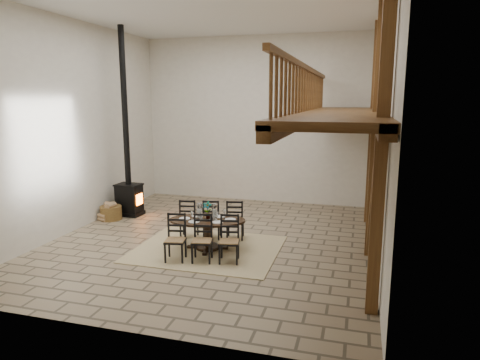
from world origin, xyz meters
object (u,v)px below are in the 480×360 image
(wood_stove, at_px, (128,175))
(log_stack, at_px, (107,216))
(log_basket, at_px, (111,212))
(dining_table, at_px, (207,233))

(wood_stove, distance_m, log_stack, 1.24)
(wood_stove, height_order, log_basket, wood_stove)
(dining_table, distance_m, log_stack, 3.60)
(log_basket, xyz_separation_m, log_stack, (-0.08, -0.08, -0.10))
(dining_table, bearing_deg, wood_stove, 135.10)
(wood_stove, distance_m, log_basket, 1.09)
(wood_stove, height_order, log_stack, wood_stove)
(dining_table, relative_size, log_basket, 3.64)
(log_stack, bearing_deg, dining_table, -22.24)
(log_basket, distance_m, log_stack, 0.15)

